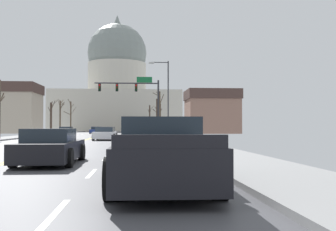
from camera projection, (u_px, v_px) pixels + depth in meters
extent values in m
cube|color=#49494E|center=(81.00, 141.00, 35.11)|extent=(14.00, 180.00, 0.06)
cube|color=yellow|center=(80.00, 141.00, 35.10)|extent=(0.10, 176.40, 0.00)
cube|color=yellow|center=(82.00, 141.00, 35.12)|extent=(0.10, 176.40, 0.00)
cube|color=silver|center=(55.00, 213.00, 6.21)|extent=(0.12, 2.20, 0.00)
cube|color=silver|center=(92.00, 173.00, 11.39)|extent=(0.12, 2.20, 0.00)
cube|color=silver|center=(105.00, 158.00, 16.57)|extent=(0.12, 2.20, 0.00)
cube|color=silver|center=(112.00, 151.00, 21.75)|extent=(0.12, 2.20, 0.00)
cube|color=silver|center=(117.00, 146.00, 26.93)|extent=(0.12, 2.20, 0.00)
cube|color=silver|center=(120.00, 143.00, 32.11)|extent=(0.12, 2.20, 0.00)
cube|color=silver|center=(122.00, 140.00, 37.29)|extent=(0.12, 2.20, 0.00)
cube|color=silver|center=(123.00, 138.00, 42.47)|extent=(0.12, 2.20, 0.00)
cube|color=silver|center=(125.00, 137.00, 47.65)|extent=(0.12, 2.20, 0.00)
cube|color=silver|center=(126.00, 136.00, 52.83)|extent=(0.12, 2.20, 0.00)
cube|color=silver|center=(126.00, 135.00, 58.02)|extent=(0.12, 2.20, 0.00)
cube|color=silver|center=(127.00, 134.00, 63.20)|extent=(0.12, 2.20, 0.00)
cube|color=silver|center=(128.00, 134.00, 68.38)|extent=(0.12, 2.20, 0.00)
cube|color=silver|center=(128.00, 133.00, 73.56)|extent=(0.12, 2.20, 0.00)
cube|color=silver|center=(129.00, 133.00, 78.74)|extent=(0.12, 2.20, 0.00)
cube|color=silver|center=(129.00, 132.00, 83.92)|extent=(0.12, 2.20, 0.00)
cube|color=silver|center=(129.00, 132.00, 89.10)|extent=(0.12, 2.20, 0.00)
cube|color=silver|center=(130.00, 131.00, 94.28)|extent=(0.12, 2.20, 0.00)
cube|color=silver|center=(130.00, 131.00, 99.46)|extent=(0.12, 2.20, 0.00)
cube|color=silver|center=(10.00, 146.00, 26.35)|extent=(0.12, 2.20, 0.00)
cube|color=silver|center=(30.00, 143.00, 31.53)|extent=(0.12, 2.20, 0.00)
cube|color=silver|center=(45.00, 140.00, 36.71)|extent=(0.12, 2.20, 0.00)
cube|color=silver|center=(56.00, 139.00, 41.90)|extent=(0.12, 2.20, 0.00)
cube|color=silver|center=(65.00, 137.00, 47.08)|extent=(0.12, 2.20, 0.00)
cube|color=silver|center=(72.00, 136.00, 52.26)|extent=(0.12, 2.20, 0.00)
cube|color=silver|center=(78.00, 135.00, 57.44)|extent=(0.12, 2.20, 0.00)
cube|color=silver|center=(82.00, 134.00, 62.62)|extent=(0.12, 2.20, 0.00)
cube|color=silver|center=(86.00, 134.00, 67.80)|extent=(0.12, 2.20, 0.00)
cube|color=silver|center=(90.00, 133.00, 72.98)|extent=(0.12, 2.20, 0.00)
cube|color=silver|center=(93.00, 133.00, 78.16)|extent=(0.12, 2.20, 0.00)
cube|color=silver|center=(95.00, 132.00, 83.34)|extent=(0.12, 2.20, 0.00)
cube|color=silver|center=(98.00, 132.00, 88.52)|extent=(0.12, 2.20, 0.00)
cube|color=silver|center=(100.00, 131.00, 93.70)|extent=(0.12, 2.20, 0.00)
cube|color=silver|center=(102.00, 131.00, 98.88)|extent=(0.12, 2.20, 0.00)
cube|color=gray|center=(177.00, 140.00, 35.81)|extent=(3.00, 180.00, 0.14)
cylinder|color=#28282D|center=(158.00, 108.00, 49.23)|extent=(0.22, 0.22, 6.84)
cylinder|color=#28282D|center=(127.00, 83.00, 48.99)|extent=(7.80, 0.16, 0.16)
cube|color=black|center=(136.00, 88.00, 49.07)|extent=(0.32, 0.28, 0.92)
sphere|color=red|center=(136.00, 85.00, 48.92)|extent=(0.22, 0.22, 0.22)
sphere|color=#332B05|center=(136.00, 88.00, 48.91)|extent=(0.22, 0.22, 0.22)
sphere|color=black|center=(136.00, 90.00, 48.91)|extent=(0.22, 0.22, 0.22)
cube|color=black|center=(117.00, 88.00, 48.88)|extent=(0.32, 0.28, 0.92)
sphere|color=red|center=(117.00, 85.00, 48.73)|extent=(0.22, 0.22, 0.22)
sphere|color=#332B05|center=(117.00, 88.00, 48.72)|extent=(0.22, 0.22, 0.22)
sphere|color=black|center=(117.00, 90.00, 48.71)|extent=(0.22, 0.22, 0.22)
cube|color=black|center=(100.00, 88.00, 48.70)|extent=(0.32, 0.28, 0.92)
sphere|color=red|center=(100.00, 85.00, 48.55)|extent=(0.22, 0.22, 0.22)
sphere|color=#332B05|center=(100.00, 87.00, 48.55)|extent=(0.22, 0.22, 0.22)
sphere|color=black|center=(99.00, 90.00, 48.54)|extent=(0.22, 0.22, 0.22)
cube|color=#146033|center=(144.00, 80.00, 49.20)|extent=(1.90, 0.06, 0.70)
cylinder|color=#333338|center=(168.00, 99.00, 41.81)|extent=(0.14, 0.14, 8.01)
cylinder|color=#333338|center=(160.00, 62.00, 41.84)|extent=(1.76, 0.09, 0.09)
cube|color=#B2B2AD|center=(151.00, 63.00, 41.77)|extent=(0.56, 0.24, 0.16)
cube|color=beige|center=(117.00, 112.00, 105.32)|extent=(32.38, 20.61, 10.14)
cylinder|color=beige|center=(117.00, 78.00, 105.55)|extent=(15.25, 15.25, 7.73)
sphere|color=gray|center=(117.00, 53.00, 105.72)|extent=(15.50, 15.50, 15.50)
cone|color=gray|center=(117.00, 20.00, 105.95)|extent=(1.80, 1.80, 2.40)
cube|color=black|center=(107.00, 134.00, 44.86)|extent=(2.03, 4.51, 0.63)
cube|color=#232D38|center=(107.00, 129.00, 44.58)|extent=(1.73, 2.13, 0.44)
cylinder|color=black|center=(100.00, 135.00, 46.12)|extent=(0.24, 0.65, 0.64)
cylinder|color=black|center=(116.00, 135.00, 46.33)|extent=(0.24, 0.65, 0.64)
cylinder|color=black|center=(98.00, 135.00, 43.37)|extent=(0.24, 0.65, 0.64)
cylinder|color=black|center=(116.00, 135.00, 43.59)|extent=(0.24, 0.65, 0.64)
cube|color=silver|center=(105.00, 135.00, 37.93)|extent=(2.00, 4.66, 0.63)
cube|color=#232D38|center=(105.00, 129.00, 37.78)|extent=(1.69, 2.11, 0.46)
cylinder|color=black|center=(97.00, 136.00, 39.31)|extent=(0.24, 0.65, 0.64)
cylinder|color=black|center=(116.00, 136.00, 39.40)|extent=(0.24, 0.65, 0.64)
cylinder|color=black|center=(93.00, 137.00, 36.46)|extent=(0.24, 0.65, 0.64)
cylinder|color=black|center=(114.00, 137.00, 36.55)|extent=(0.24, 0.65, 0.64)
cube|color=silver|center=(141.00, 137.00, 32.56)|extent=(1.99, 4.57, 0.58)
cube|color=#232D38|center=(141.00, 131.00, 32.27)|extent=(1.71, 2.11, 0.42)
cylinder|color=black|center=(130.00, 138.00, 33.90)|extent=(0.24, 0.65, 0.64)
cylinder|color=black|center=(152.00, 138.00, 34.01)|extent=(0.24, 0.65, 0.64)
cylinder|color=black|center=(129.00, 139.00, 31.10)|extent=(0.24, 0.65, 0.64)
cylinder|color=black|center=(153.00, 139.00, 31.22)|extent=(0.24, 0.65, 0.64)
cube|color=silver|center=(143.00, 139.00, 26.32)|extent=(1.97, 4.59, 0.66)
cube|color=#232D38|center=(143.00, 131.00, 26.07)|extent=(1.69, 2.26, 0.42)
cylinder|color=black|center=(129.00, 141.00, 27.62)|extent=(0.23, 0.64, 0.64)
cylinder|color=black|center=(156.00, 141.00, 27.81)|extent=(0.23, 0.64, 0.64)
cylinder|color=black|center=(129.00, 142.00, 24.81)|extent=(0.23, 0.64, 0.64)
cylinder|color=black|center=(159.00, 142.00, 25.01)|extent=(0.23, 0.64, 0.64)
cube|color=navy|center=(139.00, 143.00, 20.56)|extent=(1.88, 4.38, 0.65)
cube|color=#232D38|center=(139.00, 132.00, 20.27)|extent=(1.62, 2.06, 0.44)
cylinder|color=black|center=(123.00, 145.00, 21.85)|extent=(0.23, 0.64, 0.64)
cylinder|color=black|center=(156.00, 145.00, 21.96)|extent=(0.23, 0.64, 0.64)
cylinder|color=black|center=(120.00, 147.00, 19.16)|extent=(0.23, 0.64, 0.64)
cylinder|color=black|center=(158.00, 147.00, 19.27)|extent=(0.23, 0.64, 0.64)
cube|color=black|center=(51.00, 150.00, 14.26)|extent=(1.81, 4.59, 0.63)
cube|color=#232D38|center=(49.00, 135.00, 14.02)|extent=(1.58, 1.96, 0.46)
cylinder|color=black|center=(36.00, 152.00, 15.61)|extent=(0.23, 0.64, 0.64)
cylinder|color=black|center=(82.00, 152.00, 15.74)|extent=(0.23, 0.64, 0.64)
cylinder|color=black|center=(13.00, 158.00, 12.78)|extent=(0.23, 0.64, 0.64)
cylinder|color=black|center=(69.00, 158.00, 12.91)|extent=(0.23, 0.64, 0.64)
cube|color=black|center=(162.00, 159.00, 8.96)|extent=(2.09, 5.72, 0.78)
cube|color=#1E2833|center=(161.00, 129.00, 9.77)|extent=(1.85, 1.97, 0.56)
cube|color=black|center=(170.00, 142.00, 6.20)|extent=(1.81, 0.14, 0.22)
cylinder|color=black|center=(122.00, 162.00, 10.59)|extent=(0.30, 0.81, 0.80)
cylinder|color=black|center=(196.00, 161.00, 10.71)|extent=(0.30, 0.81, 0.80)
cylinder|color=black|center=(112.00, 179.00, 7.19)|extent=(0.30, 0.81, 0.80)
cylinder|color=black|center=(220.00, 178.00, 7.31)|extent=(0.30, 0.81, 0.80)
cube|color=#9EA3A8|center=(66.00, 132.00, 57.94)|extent=(1.91, 4.26, 0.58)
cube|color=#232D38|center=(66.00, 128.00, 58.13)|extent=(1.67, 1.92, 0.47)
cylinder|color=black|center=(71.00, 133.00, 56.71)|extent=(0.22, 0.64, 0.64)
cylinder|color=black|center=(58.00, 133.00, 56.54)|extent=(0.22, 0.64, 0.64)
cylinder|color=black|center=(74.00, 133.00, 59.34)|extent=(0.22, 0.64, 0.64)
cylinder|color=black|center=(61.00, 133.00, 59.17)|extent=(0.22, 0.64, 0.64)
cube|color=navy|center=(96.00, 131.00, 69.03)|extent=(1.96, 4.49, 0.57)
cube|color=#232D38|center=(97.00, 128.00, 69.26)|extent=(1.67, 2.23, 0.46)
cylinder|color=black|center=(101.00, 132.00, 67.70)|extent=(0.24, 0.65, 0.64)
cylinder|color=black|center=(90.00, 132.00, 67.61)|extent=(0.24, 0.65, 0.64)
cylinder|color=black|center=(103.00, 132.00, 70.44)|extent=(0.24, 0.65, 0.64)
cylinder|color=black|center=(92.00, 132.00, 70.35)|extent=(0.24, 0.65, 0.64)
cube|color=#B2A38E|center=(10.00, 113.00, 73.02)|extent=(9.92, 8.91, 7.26)
cube|color=#47332D|center=(10.00, 89.00, 73.13)|extent=(10.32, 9.27, 1.78)
cube|color=#8C6656|center=(212.00, 117.00, 70.61)|extent=(8.75, 8.15, 5.96)
cube|color=#47332D|center=(212.00, 95.00, 70.71)|extent=(9.09, 8.48, 1.69)
cylinder|color=#423328|center=(150.00, 118.00, 88.43)|extent=(0.29, 0.29, 5.76)
cylinder|color=#423328|center=(152.00, 108.00, 88.78)|extent=(1.14, 0.57, 1.04)
cylinder|color=#423328|center=(150.00, 111.00, 88.80)|extent=(0.42, 0.72, 1.21)
cylinder|color=#423328|center=(149.00, 111.00, 88.74)|extent=(0.47, 0.71, 0.98)
cylinder|color=#423328|center=(150.00, 111.00, 88.91)|extent=(0.24, 0.96, 0.69)
cylinder|color=#423328|center=(51.00, 118.00, 63.92)|extent=(0.35, 0.35, 4.93)
cylinder|color=#423328|center=(50.00, 110.00, 63.28)|extent=(0.25, 1.39, 1.02)
cylinder|color=#423328|center=(52.00, 105.00, 63.70)|extent=(0.42, 0.68, 1.13)
cylinder|color=#423328|center=(55.00, 103.00, 64.46)|extent=(1.07, 0.97, 1.30)
cylinder|color=#423328|center=(53.00, 105.00, 63.66)|extent=(0.89, 0.78, 1.59)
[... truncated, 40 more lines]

